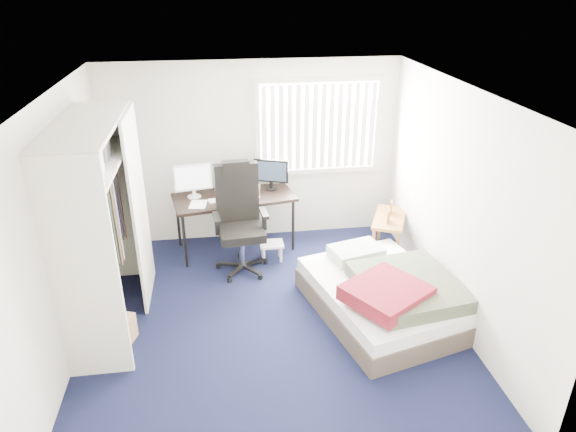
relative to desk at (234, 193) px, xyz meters
The scene contains 10 objects.
ground 1.95m from the desk, 80.36° to the right, with size 4.20×4.20×0.00m, color black.
room_shell 1.91m from the desk, 80.36° to the right, with size 4.20×4.20×4.20m.
window_assembly 1.46m from the desk, 13.46° to the left, with size 1.72×0.09×1.32m.
closet 2.10m from the desk, 132.70° to the right, with size 0.64×1.84×2.22m.
desk is the anchor object (origin of this frame).
office_chair 0.61m from the desk, 85.26° to the right, with size 0.72×0.72×1.40m.
footstool 0.88m from the desk, 43.78° to the right, with size 0.31×0.25×0.25m.
nightstand 2.12m from the desk, 12.55° to the right, with size 0.68×0.87×0.72m.
bed 2.47m from the desk, 49.38° to the right, with size 1.75×2.07×0.60m.
pine_box 2.41m from the desk, 125.64° to the right, with size 0.38×0.28×0.28m, color #A07150.
Camera 1 is at (-0.47, -4.64, 3.48)m, focal length 32.00 mm.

